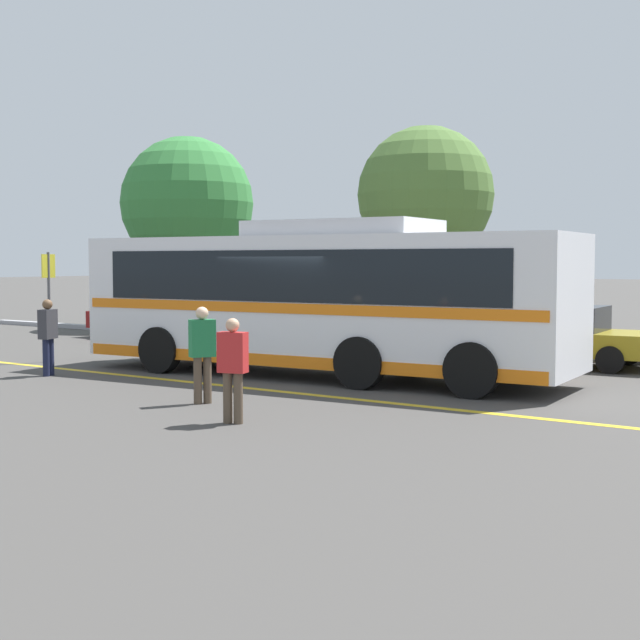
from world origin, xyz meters
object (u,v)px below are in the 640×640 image
Objects in this scene: pedestrian_2 at (202,349)px; transit_bus at (321,297)px; pedestrian_0 at (48,333)px; parked_car_1 at (318,325)px; parked_car_2 at (554,335)px; bus_stop_sign at (49,293)px; pedestrian_1 at (233,364)px; tree_0 at (426,195)px; parked_car_0 at (150,317)px; tree_1 at (187,203)px.

transit_bus is at bearing -144.10° from pedestrian_2.
parked_car_1 is at bearing 149.46° from pedestrian_0.
parked_car_2 is 3.07× the size of pedestrian_2.
bus_stop_sign reaches higher than parked_car_2.
parked_car_2 is 9.99m from pedestrian_1.
parked_car_2 is 8.27m from tree_0.
parked_car_2 reaches higher than parked_car_1.
bus_stop_sign is at bearing -147.72° from pedestrian_0.
parked_car_0 is 0.61× the size of tree_0.
tree_0 is 9.56m from tree_1.
parked_car_0 is 6.16m from tree_1.
pedestrian_0 is 0.98× the size of pedestrian_2.
transit_bus is at bearing -74.87° from tree_0.
parked_car_0 is 1.52× the size of bus_stop_sign.
bus_stop_sign is (-2.06, 1.66, 0.74)m from pedestrian_0.
transit_bus reaches higher than pedestrian_2.
pedestrian_2 is at bearing 157.31° from parked_car_2.
pedestrian_0 reaches higher than parked_car_1.
pedestrian_2 is at bearing -113.80° from bus_stop_sign.
pedestrian_1 is at bearing -116.88° from bus_stop_sign.
tree_0 is 0.94× the size of tree_1.
pedestrian_2 is at bearing 51.14° from parked_car_0.
tree_1 is at bearing -167.50° from pedestrian_0.
parked_car_1 is 0.72× the size of tree_1.
tree_0 is (-5.79, 4.56, 3.76)m from parked_car_2.
bus_stop_sign reaches higher than pedestrian_1.
tree_1 reaches higher than pedestrian_1.
pedestrian_2 reaches higher than parked_car_0.
pedestrian_0 is (4.98, -7.81, 0.24)m from parked_car_0.
transit_bus reaches higher than bus_stop_sign.
tree_0 reaches higher than parked_car_1.
pedestrian_1 is 0.24× the size of tree_0.
tree_0 is at bearing 150.96° from pedestrian_0.
transit_bus is at bearing 140.72° from parked_car_2.
bus_stop_sign is (-10.11, -6.23, 0.95)m from parked_car_2.
parked_car_2 is (13.04, 0.08, 0.03)m from parked_car_0.
pedestrian_2 reaches higher than parked_car_2.
tree_1 is (-7.29, 12.02, 3.62)m from pedestrian_0.
bus_stop_sign is at bearing 98.13° from transit_bus.
pedestrian_0 is 0.61× the size of bus_stop_sign.
tree_0 reaches higher than pedestrian_1.
tree_1 is at bearing -149.53° from parked_car_0.
bus_stop_sign is (-6.83, -1.50, -0.02)m from transit_bus.
transit_bus is 4.21× the size of bus_stop_sign.
parked_car_2 reaches higher than parked_car_0.
tree_0 is (-4.53, 14.47, 3.57)m from pedestrian_1.
bus_stop_sign reaches higher than pedestrian_2.
bus_stop_sign is 11.95m from tree_1.
pedestrian_1 is at bearing 24.03° from parked_car_1.
pedestrian_1 reaches higher than parked_car_1.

